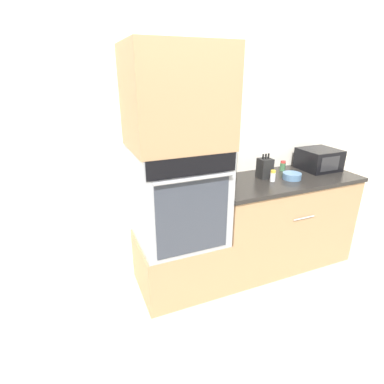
{
  "coord_description": "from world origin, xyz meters",
  "views": [
    {
      "loc": [
        -1.1,
        -1.78,
        1.78
      ],
      "look_at": [
        -0.27,
        0.21,
        0.92
      ],
      "focal_mm": 28.0,
      "sensor_mm": 36.0,
      "label": 1
    }
  ],
  "objects_px": {
    "wall_oven": "(179,195)",
    "condiment_jar_mid": "(273,176)",
    "microwave": "(319,159)",
    "knife_block": "(265,168)",
    "condiment_jar_near": "(283,166)",
    "bowl": "(292,176)",
    "condiment_jar_far": "(231,177)"
  },
  "relations": [
    {
      "from": "wall_oven",
      "to": "condiment_jar_mid",
      "type": "distance_m",
      "value": 0.88
    },
    {
      "from": "microwave",
      "to": "condiment_jar_mid",
      "type": "xyz_separation_m",
      "value": [
        -0.64,
        -0.12,
        -0.05
      ]
    },
    {
      "from": "knife_block",
      "to": "wall_oven",
      "type": "bearing_deg",
      "value": -175.35
    },
    {
      "from": "wall_oven",
      "to": "condiment_jar_near",
      "type": "distance_m",
      "value": 1.17
    },
    {
      "from": "microwave",
      "to": "bowl",
      "type": "distance_m",
      "value": 0.47
    },
    {
      "from": "condiment_jar_near",
      "to": "condiment_jar_mid",
      "type": "relative_size",
      "value": 1.0
    },
    {
      "from": "condiment_jar_mid",
      "to": "condiment_jar_far",
      "type": "height_order",
      "value": "condiment_jar_far"
    },
    {
      "from": "wall_oven",
      "to": "condiment_jar_near",
      "type": "height_order",
      "value": "wall_oven"
    },
    {
      "from": "knife_block",
      "to": "condiment_jar_far",
      "type": "height_order",
      "value": "knife_block"
    },
    {
      "from": "wall_oven",
      "to": "condiment_jar_far",
      "type": "bearing_deg",
      "value": 7.69
    },
    {
      "from": "microwave",
      "to": "condiment_jar_near",
      "type": "xyz_separation_m",
      "value": [
        -0.35,
        0.1,
        -0.05
      ]
    },
    {
      "from": "wall_oven",
      "to": "condiment_jar_far",
      "type": "xyz_separation_m",
      "value": [
        0.52,
        0.07,
        0.07
      ]
    },
    {
      "from": "condiment_jar_near",
      "to": "bowl",
      "type": "bearing_deg",
      "value": -109.31
    },
    {
      "from": "wall_oven",
      "to": "microwave",
      "type": "distance_m",
      "value": 1.52
    },
    {
      "from": "wall_oven",
      "to": "bowl",
      "type": "relative_size",
      "value": 4.71
    },
    {
      "from": "microwave",
      "to": "condiment_jar_far",
      "type": "bearing_deg",
      "value": -179.1
    },
    {
      "from": "wall_oven",
      "to": "knife_block",
      "type": "relative_size",
      "value": 3.49
    },
    {
      "from": "bowl",
      "to": "condiment_jar_far",
      "type": "xyz_separation_m",
      "value": [
        -0.56,
        0.13,
        0.03
      ]
    },
    {
      "from": "bowl",
      "to": "condiment_jar_far",
      "type": "relative_size",
      "value": 1.5
    },
    {
      "from": "knife_block",
      "to": "bowl",
      "type": "height_order",
      "value": "knife_block"
    },
    {
      "from": "microwave",
      "to": "condiment_jar_far",
      "type": "distance_m",
      "value": 1.0
    },
    {
      "from": "knife_block",
      "to": "condiment_jar_mid",
      "type": "xyz_separation_m",
      "value": [
        0.01,
        -0.11,
        -0.04
      ]
    },
    {
      "from": "wall_oven",
      "to": "bowl",
      "type": "xyz_separation_m",
      "value": [
        1.07,
        -0.06,
        0.04
      ]
    },
    {
      "from": "wall_oven",
      "to": "bowl",
      "type": "height_order",
      "value": "wall_oven"
    },
    {
      "from": "wall_oven",
      "to": "knife_block",
      "type": "xyz_separation_m",
      "value": [
        0.86,
        0.07,
        0.11
      ]
    },
    {
      "from": "knife_block",
      "to": "condiment_jar_far",
      "type": "distance_m",
      "value": 0.35
    },
    {
      "from": "bowl",
      "to": "condiment_jar_mid",
      "type": "xyz_separation_m",
      "value": [
        -0.2,
        0.02,
        0.02
      ]
    },
    {
      "from": "knife_block",
      "to": "condiment_jar_mid",
      "type": "distance_m",
      "value": 0.12
    },
    {
      "from": "wall_oven",
      "to": "knife_block",
      "type": "bearing_deg",
      "value": 4.65
    },
    {
      "from": "condiment_jar_mid",
      "to": "condiment_jar_far",
      "type": "relative_size",
      "value": 0.91
    },
    {
      "from": "knife_block",
      "to": "condiment_jar_near",
      "type": "distance_m",
      "value": 0.32
    },
    {
      "from": "wall_oven",
      "to": "bowl",
      "type": "bearing_deg",
      "value": -3.02
    }
  ]
}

